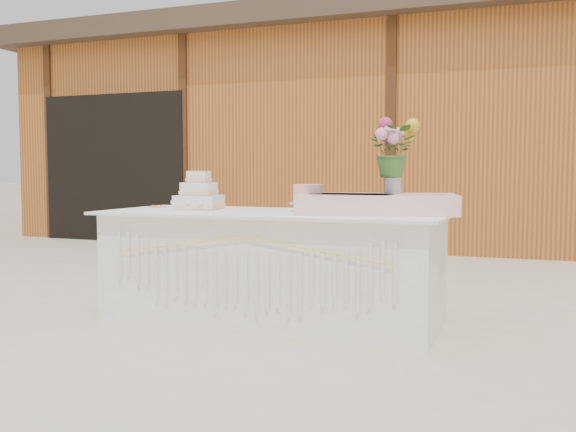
{
  "coord_description": "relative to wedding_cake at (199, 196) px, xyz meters",
  "views": [
    {
      "loc": [
        1.67,
        -4.12,
        1.05
      ],
      "look_at": [
        0.0,
        0.3,
        0.72
      ],
      "focal_mm": 40.0,
      "sensor_mm": 36.0,
      "label": 1
    }
  ],
  "objects": [
    {
      "name": "ground",
      "position": [
        0.62,
        -0.07,
        -0.87
      ],
      "size": [
        80.0,
        80.0,
        0.0
      ],
      "primitive_type": "plane",
      "color": "beige",
      "rests_on": "ground"
    },
    {
      "name": "barn",
      "position": [
        0.6,
        5.92,
        0.81
      ],
      "size": [
        12.6,
        4.6,
        3.3
      ],
      "color": "#AE5E24",
      "rests_on": "ground"
    },
    {
      "name": "cake_table",
      "position": [
        0.62,
        -0.07,
        -0.48
      ],
      "size": [
        2.4,
        1.0,
        0.77
      ],
      "color": "white",
      "rests_on": "ground"
    },
    {
      "name": "wedding_cake",
      "position": [
        0.0,
        0.0,
        0.0
      ],
      "size": [
        0.36,
        0.36,
        0.28
      ],
      "rotation": [
        0.0,
        0.0,
        0.15
      ],
      "color": "white",
      "rests_on": "cake_table"
    },
    {
      "name": "pink_cake_stand",
      "position": [
        0.86,
        -0.02,
        0.01
      ],
      "size": [
        0.26,
        0.26,
        0.19
      ],
      "color": "silver",
      "rests_on": "cake_table"
    },
    {
      "name": "satin_runner",
      "position": [
        1.34,
        -0.01,
        -0.03
      ],
      "size": [
        1.13,
        0.79,
        0.13
      ],
      "primitive_type": "cube",
      "rotation": [
        0.0,
        0.0,
        0.21
      ],
      "color": "beige",
      "rests_on": "cake_table"
    },
    {
      "name": "flower_vase",
      "position": [
        1.44,
        0.03,
        0.11
      ],
      "size": [
        0.12,
        0.12,
        0.16
      ],
      "primitive_type": "cylinder",
      "color": "#B3B2B7",
      "rests_on": "satin_runner"
    },
    {
      "name": "bouquet",
      "position": [
        1.44,
        0.03,
        0.36
      ],
      "size": [
        0.31,
        0.27,
        0.34
      ],
      "primitive_type": "imported",
      "rotation": [
        0.0,
        0.0,
        0.01
      ],
      "color": "#376227",
      "rests_on": "flower_vase"
    },
    {
      "name": "loose_flowers",
      "position": [
        -0.37,
        -0.01,
        -0.09
      ],
      "size": [
        0.21,
        0.4,
        0.02
      ],
      "primitive_type": null,
      "rotation": [
        0.0,
        0.0,
        0.15
      ],
      "color": "pink",
      "rests_on": "cake_table"
    }
  ]
}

